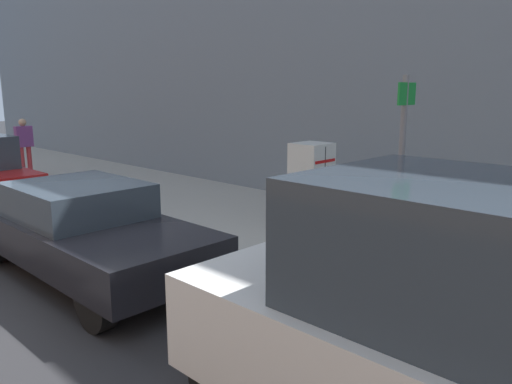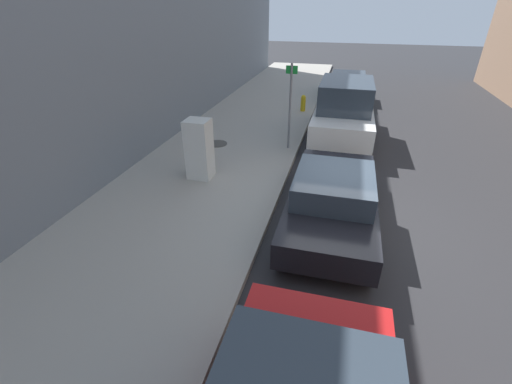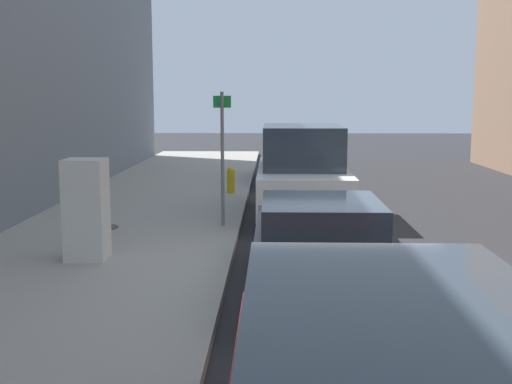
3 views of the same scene
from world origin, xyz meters
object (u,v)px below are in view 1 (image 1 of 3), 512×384
(street_sign_post, at_px, (400,186))
(discarded_refrigerator, at_px, (311,189))
(pedestrian_walking_far, at_px, (24,142))
(parked_sedan_dark, at_px, (85,229))
(parked_van_white, at_px, (493,341))

(street_sign_post, bearing_deg, discarded_refrigerator, -125.85)
(street_sign_post, height_order, pedestrian_walking_far, street_sign_post)
(parked_sedan_dark, bearing_deg, pedestrian_walking_far, -106.91)
(parked_sedan_dark, height_order, parked_van_white, parked_van_white)
(discarded_refrigerator, height_order, street_sign_post, street_sign_post)
(discarded_refrigerator, height_order, parked_van_white, parked_van_white)
(parked_sedan_dark, xyz_separation_m, parked_van_white, (0.00, 5.73, 0.34))
(discarded_refrigerator, height_order, pedestrian_walking_far, pedestrian_walking_far)
(pedestrian_walking_far, bearing_deg, parked_sedan_dark, -168.50)
(discarded_refrigerator, xyz_separation_m, pedestrian_walking_far, (0.94, -10.42, 0.17))
(pedestrian_walking_far, xyz_separation_m, parked_sedan_dark, (2.77, 9.10, -0.43))
(street_sign_post, xyz_separation_m, parked_van_white, (1.70, 1.63, -0.62))
(street_sign_post, height_order, parked_van_white, street_sign_post)
(street_sign_post, xyz_separation_m, parked_sedan_dark, (1.70, -4.10, -0.96))
(street_sign_post, relative_size, parked_van_white, 0.58)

